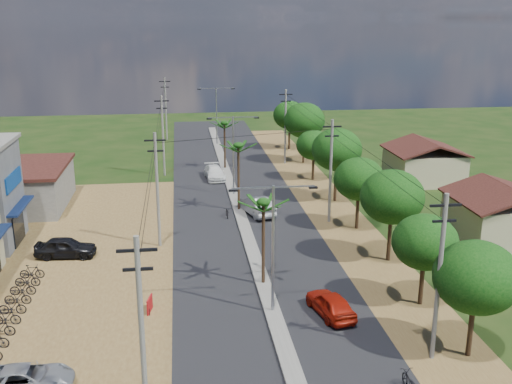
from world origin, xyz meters
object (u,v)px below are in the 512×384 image
car_red_near (331,304)px  car_parked_silver (26,379)px  moto_rider_east (409,384)px  roadside_sign (150,305)px  car_white_far (215,173)px  parked_scooter_row (9,312)px  car_silver_mid (257,206)px  car_parked_dark (66,248)px

car_red_near → car_parked_silver: size_ratio=0.94×
moto_rider_east → roadside_sign: 15.92m
car_white_far → moto_rider_east: bearing=-85.5°
car_parked_silver → parked_scooter_row: bearing=20.6°
car_parked_silver → moto_rider_east: car_parked_silver is taller
car_silver_mid → car_parked_dark: (-15.35, -8.14, -0.06)m
moto_rider_east → parked_scooter_row: bearing=-25.5°
parked_scooter_row → car_red_near: bearing=-5.7°
car_red_near → car_parked_silver: bearing=6.4°
car_silver_mid → roadside_sign: bearing=47.4°
car_parked_silver → car_parked_dark: (-1.02, 16.86, 0.13)m
car_silver_mid → car_parked_dark: size_ratio=1.12×
car_red_near → car_silver_mid: size_ratio=0.84×
car_parked_silver → roadside_sign: (5.50, 7.32, -0.14)m
car_white_far → car_parked_silver: bearing=-111.6°
car_silver_mid → moto_rider_east: 27.75m
moto_rider_east → parked_scooter_row: (-20.70, 9.91, 0.01)m
car_parked_silver → car_parked_dark: size_ratio=1.01×
car_red_near → car_parked_dark: bearing=-45.7°
roadside_sign → car_parked_silver: bearing=-115.6°
car_parked_silver → parked_scooter_row: car_parked_silver is taller
parked_scooter_row → roadside_sign: bearing=-0.7°
car_parked_dark → parked_scooter_row: bearing=175.0°
car_white_far → car_parked_dark: (-12.35, -21.03, 0.06)m
car_silver_mid → car_parked_dark: bearing=11.9°
car_parked_silver → car_white_far: bearing=-15.8°
moto_rider_east → car_parked_silver: bearing=-7.8°
car_red_near → parked_scooter_row: 18.99m
roadside_sign → car_parked_dark: bearing=135.6°
car_white_far → roadside_sign: size_ratio=4.08×
car_parked_silver → moto_rider_east: size_ratio=2.41×
car_red_near → parked_scooter_row: car_red_near is taller
car_red_near → roadside_sign: bearing=-21.9°
car_silver_mid → roadside_sign: (-8.84, -17.69, -0.34)m
parked_scooter_row → moto_rider_east: bearing=-25.6°
car_red_near → car_white_far: (-4.90, 32.37, -0.03)m
car_silver_mid → parked_scooter_row: bearing=30.0°
car_white_far → moto_rider_east: 40.94m
car_parked_dark → car_white_far: bearing=-25.5°
car_white_far → car_parked_dark: bearing=-125.4°
car_parked_silver → car_red_near: bearing=-70.3°
car_silver_mid → car_parked_silver: size_ratio=1.11×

